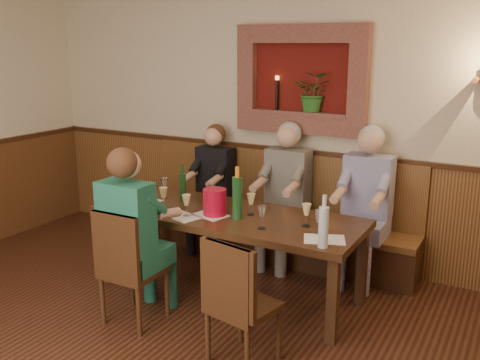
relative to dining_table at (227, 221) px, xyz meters
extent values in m
cube|color=beige|center=(0.00, 1.15, 0.72)|extent=(6.00, 0.04, 2.80)
cube|color=#4F2C16|center=(0.00, 1.13, -0.13)|extent=(6.00, 0.04, 1.10)
cube|color=#381E0F|center=(0.00, 1.13, 0.45)|extent=(6.02, 0.06, 0.05)
cube|color=#57100C|center=(0.20, 1.13, 1.17)|extent=(1.00, 0.02, 0.70)
cube|color=brown|center=(0.20, 1.09, 1.61)|extent=(1.36, 0.12, 0.18)
cube|color=brown|center=(0.20, 1.09, 0.73)|extent=(1.36, 0.12, 0.18)
cube|color=brown|center=(-0.39, 1.09, 1.17)|extent=(0.18, 0.12, 0.70)
cube|color=brown|center=(0.79, 1.09, 1.17)|extent=(0.18, 0.12, 0.70)
cube|color=brown|center=(0.20, 1.09, 0.84)|extent=(1.00, 0.14, 0.04)
imported|color=#276221|center=(0.35, 1.09, 1.06)|extent=(0.35, 0.30, 0.39)
cylinder|color=black|center=(-0.05, 1.09, 1.01)|extent=(0.03, 0.03, 0.30)
cylinder|color=#FFBF59|center=(-0.05, 1.09, 1.18)|extent=(0.04, 0.04, 0.04)
cylinder|color=#4F2C16|center=(1.80, 1.03, 1.22)|extent=(0.05, 0.18, 0.05)
cube|color=black|center=(0.00, 0.00, 0.04)|extent=(2.40, 0.90, 0.06)
cube|color=black|center=(-1.12, -0.37, -0.33)|extent=(0.08, 0.08, 0.69)
cube|color=black|center=(1.12, -0.37, -0.33)|extent=(0.08, 0.08, 0.69)
cube|color=black|center=(-1.12, 0.37, -0.33)|extent=(0.08, 0.08, 0.69)
cube|color=black|center=(1.12, 0.37, -0.33)|extent=(0.08, 0.08, 0.69)
cube|color=#381E0F|center=(0.00, 0.91, -0.48)|extent=(3.00, 0.40, 0.40)
cube|color=#4F2C16|center=(0.00, 0.91, -0.26)|extent=(3.00, 0.45, 0.06)
cube|color=#4F2C16|center=(0.00, 1.10, 0.10)|extent=(3.00, 0.06, 0.66)
cube|color=black|center=(-0.39, -0.82, -0.47)|extent=(0.41, 0.41, 0.41)
cube|color=black|center=(-0.39, -0.82, -0.24)|extent=(0.43, 0.43, 0.05)
cube|color=black|center=(-0.39, -1.01, 0.03)|extent=(0.43, 0.05, 0.51)
cube|color=black|center=(0.66, -0.90, -0.48)|extent=(0.47, 0.47, 0.40)
cube|color=black|center=(0.66, -0.90, -0.25)|extent=(0.49, 0.49, 0.05)
cube|color=black|center=(0.62, -1.09, 0.02)|extent=(0.42, 0.12, 0.50)
cube|color=black|center=(-0.69, 0.77, -0.45)|extent=(0.40, 0.41, 0.45)
cube|color=black|center=(-0.69, 0.93, 0.18)|extent=(0.40, 0.21, 0.52)
sphere|color=#D8A384|center=(-0.69, 0.89, 0.57)|extent=(0.20, 0.20, 0.20)
sphere|color=#4C2D19|center=(-0.69, 0.94, 0.58)|extent=(0.22, 0.22, 0.22)
cube|color=#514E4A|center=(0.16, 0.76, -0.45)|extent=(0.43, 0.45, 0.45)
cube|color=#514E4A|center=(0.16, 0.93, 0.22)|extent=(0.43, 0.23, 0.56)
sphere|color=#D8A384|center=(0.16, 0.89, 0.64)|extent=(0.22, 0.22, 0.22)
sphere|color=#B2B2B2|center=(0.16, 0.94, 0.66)|extent=(0.24, 0.24, 0.24)
cube|color=navy|center=(0.98, 0.75, -0.45)|extent=(0.44, 0.46, 0.45)
cube|color=navy|center=(0.98, 0.93, 0.23)|extent=(0.44, 0.23, 0.58)
sphere|color=#D8A384|center=(0.98, 0.89, 0.66)|extent=(0.22, 0.22, 0.22)
sphere|color=#B2B2B2|center=(0.98, 0.94, 0.68)|extent=(0.24, 0.24, 0.24)
cube|color=#1A5B5D|center=(-0.39, -0.70, -0.45)|extent=(0.43, 0.45, 0.45)
cube|color=#1A5B5D|center=(-0.39, -0.87, 0.22)|extent=(0.43, 0.23, 0.56)
sphere|color=#D8A384|center=(-0.39, -0.83, 0.63)|extent=(0.21, 0.21, 0.21)
sphere|color=#4C2D19|center=(-0.39, -0.88, 0.65)|extent=(0.24, 0.24, 0.24)
cylinder|color=red|center=(-0.07, -0.10, 0.19)|extent=(0.22, 0.22, 0.23)
cylinder|color=#19471E|center=(0.16, -0.10, 0.26)|extent=(0.08, 0.08, 0.36)
cylinder|color=orange|center=(0.16, -0.10, 0.48)|extent=(0.04, 0.04, 0.09)
cylinder|color=#19471E|center=(-0.57, 0.13, 0.21)|extent=(0.08, 0.08, 0.26)
cylinder|color=#19471E|center=(-0.57, 0.13, 0.38)|extent=(0.03, 0.03, 0.09)
cylinder|color=silver|center=(1.02, -0.36, 0.23)|extent=(0.09, 0.09, 0.31)
cylinder|color=silver|center=(1.02, -0.36, 0.43)|extent=(0.04, 0.04, 0.09)
cube|color=white|center=(-0.85, -0.07, 0.08)|extent=(0.30, 0.23, 0.00)
cube|color=white|center=(-0.09, -0.13, 0.08)|extent=(0.34, 0.27, 0.00)
cube|color=white|center=(0.98, -0.21, 0.08)|extent=(0.37, 0.32, 0.00)
cube|color=white|center=(-0.28, -0.28, 0.08)|extent=(0.34, 0.28, 0.00)
camera|label=1|loc=(2.27, -3.86, 1.52)|focal=40.00mm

